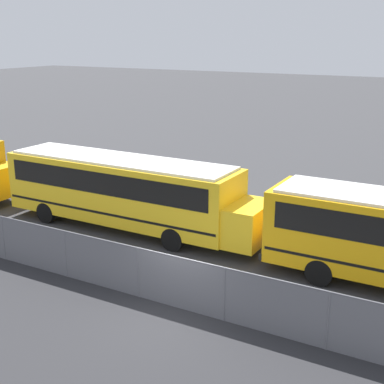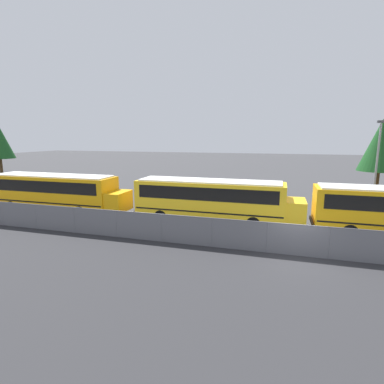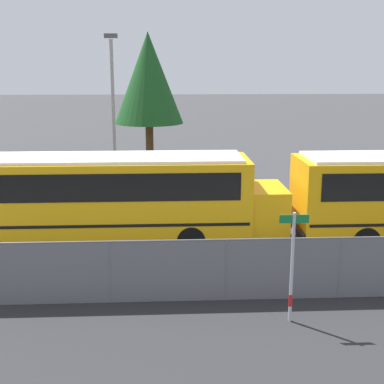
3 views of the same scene
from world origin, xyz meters
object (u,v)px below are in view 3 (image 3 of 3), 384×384
street_sign (292,265)px  tree_0 (148,79)px  school_bus_3 (100,193)px  light_pole (113,108)px

street_sign → tree_0: size_ratio=0.35×
street_sign → tree_0: 19.22m
school_bus_3 → light_pole: 7.75m
light_pole → street_sign: bearing=-68.2°
light_pole → school_bus_3: bearing=-88.7°
street_sign → tree_0: bearing=101.8°
street_sign → light_pole: 14.74m
light_pole → tree_0: tree_0 is taller
street_sign → light_pole: bearing=111.8°
light_pole → tree_0: 5.33m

